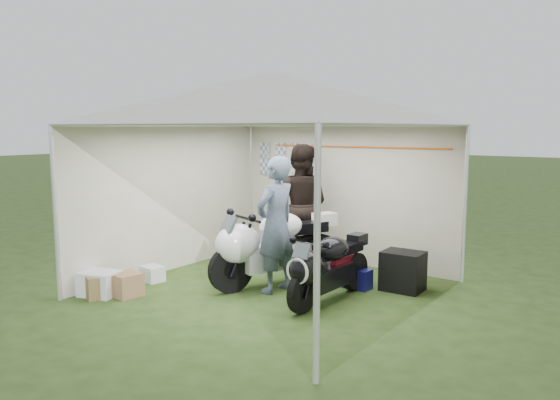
# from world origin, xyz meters

# --- Properties ---
(ground) EXTENTS (80.00, 80.00, 0.00)m
(ground) POSITION_xyz_m (0.00, 0.00, 0.00)
(ground) COLOR #273E15
(ground) RESTS_ON ground
(canopy_tent) EXTENTS (5.66, 5.66, 3.00)m
(canopy_tent) POSITION_xyz_m (-0.00, 0.03, 2.58)
(canopy_tent) COLOR silver
(canopy_tent) RESTS_ON ground
(motorcycle_white) EXTENTS (1.05, 2.10, 1.08)m
(motorcycle_white) POSITION_xyz_m (-0.16, 0.19, 0.60)
(motorcycle_white) COLOR black
(motorcycle_white) RESTS_ON ground
(motorcycle_black) EXTENTS (0.43, 1.78, 0.87)m
(motorcycle_black) POSITION_xyz_m (0.89, -0.02, 0.49)
(motorcycle_black) COLOR black
(motorcycle_black) RESTS_ON ground
(paddock_stand) EXTENTS (0.39, 0.25, 0.28)m
(paddock_stand) POSITION_xyz_m (0.92, 0.79, 0.14)
(paddock_stand) COLOR #2625B4
(paddock_stand) RESTS_ON ground
(person_dark_jacket) EXTENTS (1.14, 0.99, 2.00)m
(person_dark_jacket) POSITION_xyz_m (-0.50, 1.44, 1.00)
(person_dark_jacket) COLOR black
(person_dark_jacket) RESTS_ON ground
(person_blue_jacket) EXTENTS (0.52, 0.73, 1.88)m
(person_blue_jacket) POSITION_xyz_m (0.07, -0.00, 0.94)
(person_blue_jacket) COLOR slate
(person_blue_jacket) RESTS_ON ground
(equipment_box) EXTENTS (0.57, 0.46, 0.55)m
(equipment_box) POSITION_xyz_m (1.47, 1.09, 0.28)
(equipment_box) COLOR black
(equipment_box) RESTS_ON ground
(crate_0) EXTENTS (0.58, 0.51, 0.33)m
(crate_0) POSITION_xyz_m (-1.75, -1.56, 0.16)
(crate_0) COLOR silver
(crate_0) RESTS_ON ground
(crate_1) EXTENTS (0.39, 0.39, 0.31)m
(crate_1) POSITION_xyz_m (-1.44, -1.36, 0.16)
(crate_1) COLOR #936B4A
(crate_1) RESTS_ON ground
(crate_2) EXTENTS (0.34, 0.30, 0.23)m
(crate_2) POSITION_xyz_m (-1.71, -0.68, 0.11)
(crate_2) COLOR silver
(crate_2) RESTS_ON ground
(crate_3) EXTENTS (0.54, 0.47, 0.30)m
(crate_3) POSITION_xyz_m (-1.75, -1.60, 0.15)
(crate_3) COLOR brown
(crate_3) RESTS_ON ground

